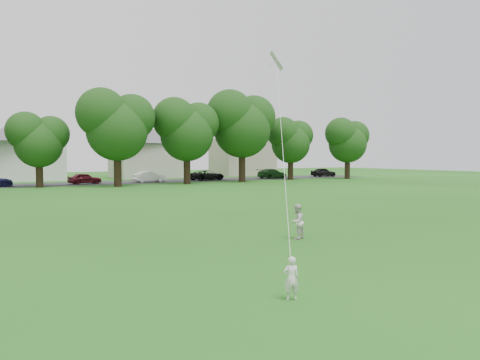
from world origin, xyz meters
TOP-DOWN VIEW (x-y plane):
  - ground at (0.00, 0.00)m, footprint 160.00×160.00m
  - street at (0.00, 42.00)m, footprint 90.00×7.00m
  - toddler at (-1.01, -2.99)m, footprint 0.40×0.32m
  - older_boy at (3.68, 2.69)m, footprint 0.76×0.68m
  - kite at (2.38, 1.95)m, footprint 3.84×5.50m
  - tree_row at (2.45, 36.09)m, footprint 80.79×8.19m
  - parked_cars at (6.18, 41.00)m, footprint 73.76×2.56m
  - house_row at (-0.05, 52.00)m, footprint 76.97×13.74m

SIDE VIEW (x-z plane):
  - ground at x=0.00m, z-range 0.00..0.00m
  - street at x=0.00m, z-range 0.00..0.01m
  - toddler at x=-1.01m, z-range 0.00..0.94m
  - parked_cars at x=6.18m, z-range -0.01..1.27m
  - older_boy at x=3.68m, z-range 0.00..1.29m
  - kite at x=2.38m, z-range -2.82..10.94m
  - house_row at x=-0.05m, z-range -0.52..9.89m
  - tree_row at x=2.45m, z-range 0.73..11.64m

